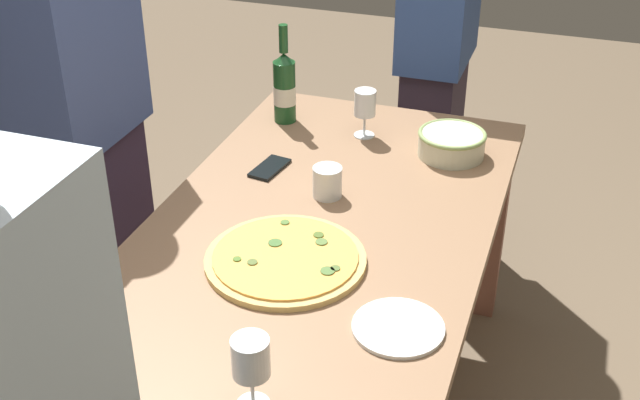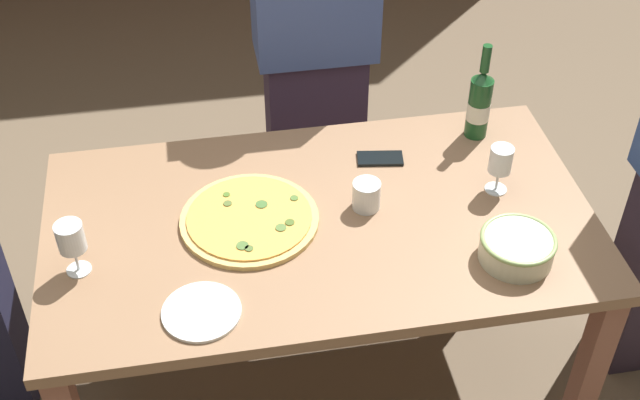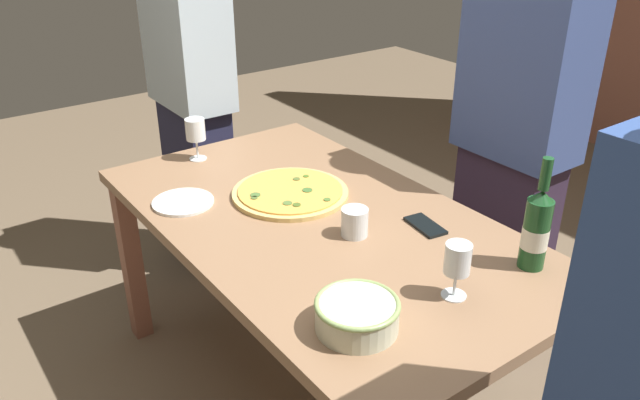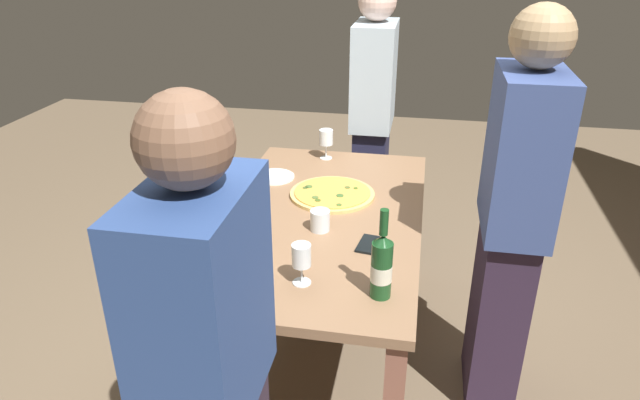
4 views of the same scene
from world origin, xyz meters
name	(u,v)px [view 1 (image 1 of 4)]	position (x,y,z in m)	size (l,w,h in m)	color
dining_table	(320,251)	(0.00, 0.00, 0.66)	(1.60, 0.90, 0.75)	#8F6A4C
pizza	(286,259)	(-0.20, 0.02, 0.76)	(0.40, 0.40, 0.02)	#DFBA69
serving_bowl	(452,143)	(0.50, -0.26, 0.79)	(0.21, 0.21, 0.08)	beige
wine_bottle	(284,87)	(0.57, 0.32, 0.87)	(0.07, 0.07, 0.33)	#1A4A22
wine_glass_near_pizza	(251,361)	(-0.68, -0.09, 0.86)	(0.08, 0.08, 0.17)	white
wine_glass_by_bottle	(365,106)	(0.55, 0.04, 0.86)	(0.07, 0.07, 0.16)	white
cup_amber	(327,182)	(0.14, 0.03, 0.79)	(0.08, 0.08, 0.09)	white
side_plate	(398,327)	(-0.36, -0.31, 0.76)	(0.21, 0.21, 0.01)	white
cell_phone	(270,168)	(0.24, 0.24, 0.76)	(0.07, 0.14, 0.01)	black
person_host	(83,128)	(0.12, 0.80, 0.85)	(0.42, 0.24, 1.68)	#302238
person_guest_right	(437,55)	(1.17, -0.06, 0.81)	(0.41, 0.24, 1.61)	#312636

